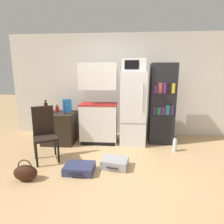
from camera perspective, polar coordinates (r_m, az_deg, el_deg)
The scene contains 17 objects.
ground_plane at distance 3.06m, azimuth 3.76°, elevation -18.77°, with size 24.00×24.00×0.00m, color tan.
wall_back at distance 4.66m, azimuth 6.63°, elevation 8.48°, with size 6.40×0.10×2.61m.
side_table at distance 4.35m, azimuth -16.54°, elevation -4.82°, with size 0.72×0.70×0.72m.
kitchen_hutch at distance 4.08m, azimuth -4.32°, elevation 1.52°, with size 0.85×0.55×1.84m.
refrigerator at distance 4.02m, azimuth 6.76°, elevation 1.09°, with size 0.57×0.62×1.65m.
microwave at distance 3.96m, azimuth 7.08°, elevation 14.90°, with size 0.51×0.35×0.27m.
bookshelf at distance 4.18m, azimuth 15.93°, elevation 2.43°, with size 0.55×0.41×1.83m.
bottle_wine_dark at distance 4.27m, azimuth -20.73°, elevation 1.33°, with size 0.08×0.08×0.30m.
bottle_blue_soda at distance 4.06m, azimuth -15.25°, elevation 0.82°, with size 0.07×0.07×0.24m.
bottle_ketchup_red at distance 4.40m, azimuth -17.47°, elevation 1.03°, with size 0.08×0.08×0.16m.
bottle_clear_short at distance 4.32m, azimuth -19.16°, elevation 0.75°, with size 0.08×0.08×0.16m.
cereal_box at distance 4.28m, azimuth -14.42°, elevation 2.05°, with size 0.19×0.07×0.30m.
chair at distance 3.50m, azimuth -21.22°, elevation -5.38°, with size 0.55×0.55×1.00m.
suitcase_large_flat at distance 3.14m, azimuth 0.94°, elevation -16.28°, with size 0.49×0.41×0.15m.
suitcase_small_flat at distance 3.05m, azimuth -10.57°, elevation -17.66°, with size 0.49×0.39×0.13m.
handbag at distance 3.07m, azimuth -26.39°, elevation -17.29°, with size 0.36×0.20×0.33m.
water_bottle_front at distance 3.95m, azimuth 19.82°, elevation -10.06°, with size 0.08×0.08×0.33m.
Camera 1 is at (-0.00, -2.65, 1.54)m, focal length 28.00 mm.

